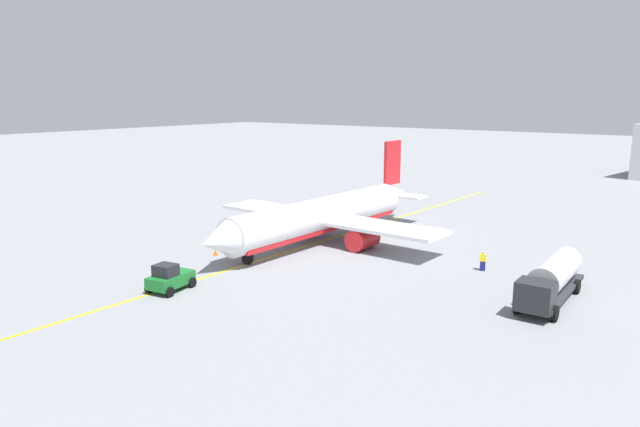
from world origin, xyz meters
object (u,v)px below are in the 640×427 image
pushback_tug (170,278)px  safety_cone_nose (215,252)px  airplane (323,216)px  refueling_worker (483,261)px  fuel_tanker (551,279)px

pushback_tug → safety_cone_nose: (-9.20, -4.65, -0.73)m
airplane → safety_cone_nose: size_ratio=58.88×
pushback_tug → refueling_worker: 26.25m
airplane → safety_cone_nose: airplane is taller
fuel_tanker → pushback_tug: (15.02, -24.41, -0.72)m
pushback_tug → refueling_worker: bearing=138.0°
airplane → refueling_worker: bearing=89.2°
fuel_tanker → refueling_worker: size_ratio=6.32×
fuel_tanker → safety_cone_nose: (5.82, -29.06, -1.45)m
pushback_tug → airplane: bearing=179.1°
fuel_tanker → refueling_worker: fuel_tanker is taller
fuel_tanker → refueling_worker: 8.24m
fuel_tanker → pushback_tug: bearing=-58.4°
pushback_tug → fuel_tanker: bearing=121.6°
refueling_worker → pushback_tug: bearing=-42.0°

